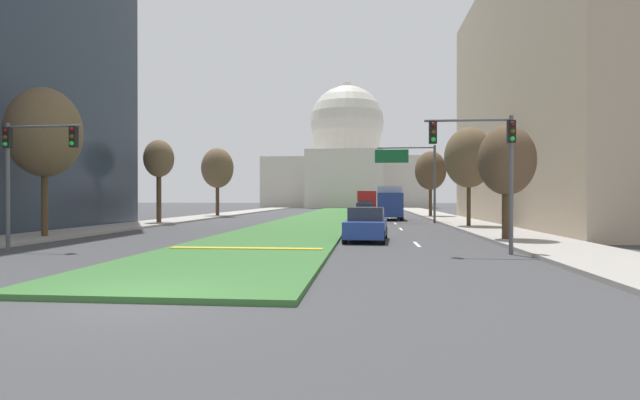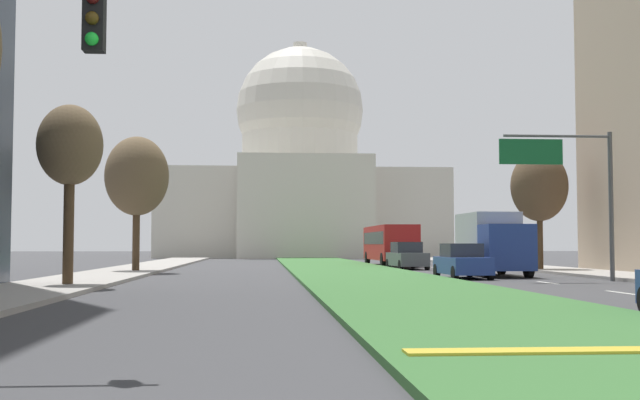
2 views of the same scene
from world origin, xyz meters
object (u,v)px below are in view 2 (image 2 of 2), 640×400
Objects in this scene: overhead_guide_sign at (570,175)px; street_tree_right_far at (539,186)px; capitol_building at (300,178)px; street_tree_left_mid at (70,148)px; street_tree_left_far at (137,177)px; box_truck_delivery at (492,243)px; sedan_midblock at (462,262)px; sedan_distant at (407,256)px; city_bus at (390,242)px.

overhead_guide_sign is 0.91× the size of street_tree_right_far.
capitol_building is 72.43m from street_tree_left_mid.
capitol_building is at bearing 80.44° from street_tree_left_mid.
street_tree_left_far reaches higher than box_truck_delivery.
capitol_building reaches higher than sedan_midblock.
sedan_distant is (16.25, 5.46, -4.55)m from street_tree_left_far.
street_tree_left_far is (0.12, 14.92, 0.21)m from street_tree_left_mid.
city_bus is (0.27, 8.51, 0.96)m from sedan_distant.
street_tree_left_mid is 28.27m from street_tree_right_far.
street_tree_right_far is 1.67× the size of sedan_midblock.
street_tree_left_mid is 21.35m from box_truck_delivery.
street_tree_right_far is at bearing -32.96° from sedan_distant.
sedan_distant is at bearing -91.84° from city_bus.
street_tree_left_far is at bearing -161.42° from sedan_distant.
sedan_distant reaches higher than sedan_midblock.
street_tree_left_mid is at bearing -169.98° from overhead_guide_sign.
street_tree_left_mid is 14.93m from street_tree_left_far.
overhead_guide_sign is at bearing -74.07° from box_truck_delivery.
sedan_distant is 11.07m from box_truck_delivery.
city_bus is at bearing 89.48° from sedan_midblock.
sedan_distant is at bearing 51.24° from street_tree_left_mid.
overhead_guide_sign is at bearing -82.88° from capitol_building.
street_tree_left_far is 1.79× the size of sedan_midblock.
sedan_distant is 0.42× the size of city_bus.
city_bus is (-3.81, 25.29, -2.85)m from overhead_guide_sign.
overhead_guide_sign is 25.73m from city_bus.
box_truck_delivery is at bearing -83.79° from city_bus.
box_truck_delivery is (-1.71, 5.99, -2.94)m from overhead_guide_sign.
street_tree_left_mid is 1.59× the size of sedan_midblock.
street_tree_right_far reaches higher than city_bus.
sedan_distant is (-4.09, 16.77, -3.81)m from overhead_guide_sign.
overhead_guide_sign is 20.78m from street_tree_left_mid.
capitol_building reaches higher than box_truck_delivery.
street_tree_left_mid is 18.30m from sedan_midblock.
overhead_guide_sign is at bearing -103.82° from street_tree_right_far.
overhead_guide_sign is 1.41× the size of sedan_distant.
box_truck_delivery is at bearing -83.76° from capitol_building.
street_tree_left_mid is at bearing -99.56° from capitol_building.
street_tree_left_far reaches higher than street_tree_right_far.
sedan_distant is 8.57m from city_bus.
sedan_distant is (-7.08, 4.59, -4.20)m from street_tree_right_far.
street_tree_right_far is 1.55× the size of sedan_distant.
street_tree_left_far is at bearing -101.91° from capitol_building.
overhead_guide_sign is 6.89m from box_truck_delivery.
street_tree_right_far is at bearing -62.55° from city_bus.
street_tree_left_mid is at bearing -146.04° from street_tree_right_far.
capitol_building is 4.85× the size of street_tree_right_far.
overhead_guide_sign reaches higher than box_truck_delivery.
sedan_midblock is at bearing -128.77° from box_truck_delivery.
street_tree_left_far is 17.73m from sedan_distant.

